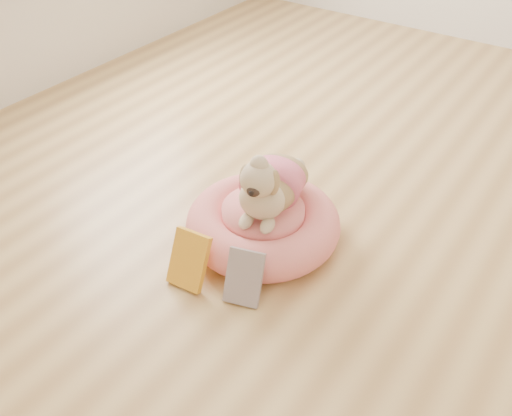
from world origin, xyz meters
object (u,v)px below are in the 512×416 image
Objects in this scene: pet_bed at (263,224)px; book_yellow at (189,260)px; dog at (269,174)px; book_white at (244,278)px.

book_yellow is (-0.09, -0.36, 0.03)m from pet_bed.
book_yellow is (-0.10, -0.37, -0.21)m from dog.
dog is 1.95× the size of book_yellow.
pet_bed is at bearing 96.04° from book_white.
pet_bed is 0.37m from book_yellow.
pet_bed is 2.88× the size of book_yellow.
dog is 2.08× the size of book_white.
book_yellow reaches higher than book_white.
book_white is (0.13, -0.31, 0.02)m from pet_bed.
pet_bed is at bearing -147.23° from dog.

